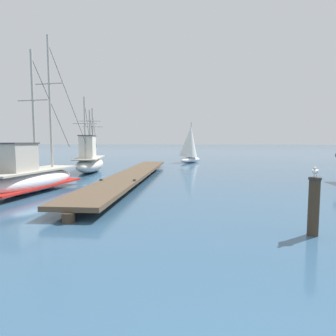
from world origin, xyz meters
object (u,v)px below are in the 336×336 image
(fishing_boat_1, at_px, (90,161))
(distant_sailboat, at_px, (190,145))
(mooring_piling, at_px, (314,205))
(perched_seagull, at_px, (315,171))
(fishing_boat_0, at_px, (31,177))

(fishing_boat_1, bearing_deg, distant_sailboat, 54.02)
(mooring_piling, height_order, distant_sailboat, distant_sailboat)
(perched_seagull, distance_m, distant_sailboat, 24.01)
(fishing_boat_0, relative_size, perched_seagull, 21.95)
(distant_sailboat, bearing_deg, fishing_boat_0, -109.99)
(fishing_boat_1, relative_size, perched_seagull, 19.50)
(fishing_boat_0, xyz_separation_m, distant_sailboat, (6.79, 18.67, 1.23))
(fishing_boat_1, height_order, mooring_piling, fishing_boat_1)
(mooring_piling, height_order, perched_seagull, perched_seagull)
(fishing_boat_0, distance_m, distant_sailboat, 19.90)
(distant_sailboat, bearing_deg, perched_seagull, -81.58)
(fishing_boat_0, bearing_deg, fishing_boat_1, 93.20)
(fishing_boat_1, bearing_deg, fishing_boat_0, -86.80)
(distant_sailboat, bearing_deg, fishing_boat_1, -125.98)
(fishing_boat_0, xyz_separation_m, perched_seagull, (10.31, -5.08, 0.88))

